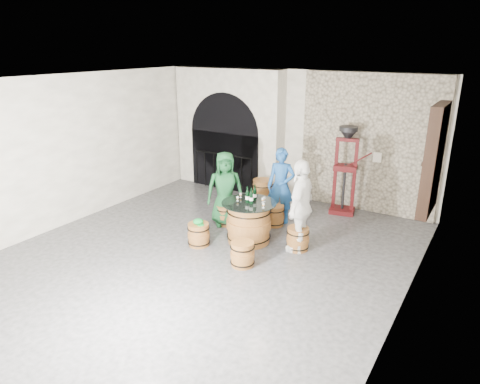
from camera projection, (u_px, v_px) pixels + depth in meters
The scene contains 30 objects.
ground at pixel (205, 256), 8.04m from camera, with size 8.00×8.00×0.00m, color #2C2C2E.
wall_back at pixel (298, 135), 10.73m from camera, with size 8.00×8.00×0.00m, color white.
wall_left at pixel (73, 150), 9.26m from camera, with size 8.00×8.00×0.00m, color white.
wall_right at pixel (411, 214), 5.77m from camera, with size 8.00×8.00×0.00m, color white.
ceiling at pixel (200, 81), 6.99m from camera, with size 8.00×8.00×0.00m, color beige.
stone_facing_panel at pixel (369, 144), 9.78m from camera, with size 3.20×0.12×3.18m, color #ADA28A.
arched_opening at pixel (229, 130), 11.47m from camera, with size 3.10×0.60×3.19m.
shuttered_window at pixel (433, 160), 7.69m from camera, with size 0.23×1.10×2.00m.
barrel_table at pixel (249, 222), 8.50m from camera, with size 1.08×1.08×0.83m.
barrel_stool_left at pixel (226, 214), 9.39m from camera, with size 0.45×0.45×0.46m.
barrel_stool_far at pixel (274, 215), 9.34m from camera, with size 0.45×0.45×0.46m.
barrel_stool_right at pixel (298, 239), 8.22m from camera, with size 0.45×0.45×0.46m.
barrel_stool_near_right at pixel (242, 254), 7.62m from camera, with size 0.45×0.45×0.46m.
barrel_stool_near_left at pixel (199, 234), 8.40m from camera, with size 0.45×0.45×0.46m.
green_cap at pixel (198, 222), 8.31m from camera, with size 0.25×0.20×0.11m.
person_green at pixel (225, 189), 9.21m from camera, with size 0.80×0.52×1.63m, color #134521.
person_blue at pixel (281, 186), 9.33m from camera, with size 0.61×0.40×1.67m, color #19488B.
person_white at pixel (301, 206), 7.99m from camera, with size 1.05×0.44×1.80m, color white.
wine_bottle_left at pixel (247, 196), 8.33m from camera, with size 0.08×0.08×0.32m.
wine_bottle_center at pixel (251, 197), 8.26m from camera, with size 0.08×0.08×0.32m.
wine_bottle_right at pixel (255, 194), 8.45m from camera, with size 0.08×0.08×0.32m.
tasting_glass_a at pixel (238, 199), 8.43m from camera, with size 0.05×0.05×0.10m, color orange, non-canonical shape.
tasting_glass_b at pixel (263, 200), 8.34m from camera, with size 0.05×0.05×0.10m, color orange, non-canonical shape.
tasting_glass_c at pixel (254, 195), 8.64m from camera, with size 0.05×0.05×0.10m, color orange, non-canonical shape.
tasting_glass_d at pixel (264, 199), 8.39m from camera, with size 0.05×0.05×0.10m, color orange, non-canonical shape.
tasting_glass_e at pixel (263, 206), 8.07m from camera, with size 0.05×0.05×0.10m, color orange, non-canonical shape.
tasting_glass_f at pixel (241, 195), 8.62m from camera, with size 0.05×0.05×0.10m, color orange, non-canonical shape.
side_barrel at pixel (263, 193), 10.38m from camera, with size 0.51×0.51×0.68m.
corking_press at pixel (346, 164), 9.71m from camera, with size 0.88×0.56×2.05m.
control_box at pixel (378, 157), 9.67m from camera, with size 0.18×0.10×0.22m, color silver.
Camera 1 is at (4.37, -5.77, 3.76)m, focal length 32.00 mm.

